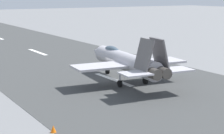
{
  "coord_description": "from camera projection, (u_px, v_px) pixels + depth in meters",
  "views": [
    {
      "loc": [
        -37.9,
        23.26,
        10.16
      ],
      "look_at": [
        -3.16,
        1.92,
        2.2
      ],
      "focal_mm": 61.07,
      "sensor_mm": 36.0,
      "label": 1
    }
  ],
  "objects": [
    {
      "name": "marker_cone_near",
      "position": [
        53.0,
        129.0,
        28.12
      ],
      "size": [
        0.44,
        0.44,
        0.55
      ],
      "primitive_type": "cone",
      "color": "orange",
      "rests_on": "ground"
    },
    {
      "name": "runway_strip",
      "position": [
        112.0,
        79.0,
        45.57
      ],
      "size": [
        240.0,
        26.0,
        0.02
      ],
      "color": "#3D3F3E",
      "rests_on": "ground"
    },
    {
      "name": "fighter_jet",
      "position": [
        125.0,
        61.0,
        43.73
      ],
      "size": [
        18.04,
        13.4,
        5.7
      ],
      "color": "#B0ADB5",
      "rests_on": "ground"
    },
    {
      "name": "crew_person",
      "position": [
        139.0,
        52.0,
        60.96
      ],
      "size": [
        0.7,
        0.36,
        1.7
      ],
      "color": "#1E2338",
      "rests_on": "ground"
    },
    {
      "name": "ground_plane",
      "position": [
        112.0,
        79.0,
        45.59
      ],
      "size": [
        400.0,
        400.0,
        0.0
      ],
      "primitive_type": "plane",
      "color": "slate"
    }
  ]
}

